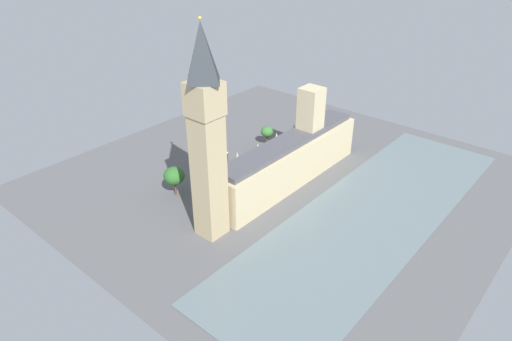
{
  "coord_description": "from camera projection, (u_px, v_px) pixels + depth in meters",
  "views": [
    {
      "loc": [
        -74.2,
        99.97,
        73.03
      ],
      "look_at": [
        1.0,
        11.85,
        7.86
      ],
      "focal_mm": 31.95,
      "sensor_mm": 36.0,
      "label": 1
    }
  ],
  "objects": [
    {
      "name": "ground_plane",
      "position": [
        283.0,
        179.0,
        144.06
      ],
      "size": [
        129.01,
        129.01,
        0.0
      ],
      "primitive_type": "plane",
      "color": "#565659"
    },
    {
      "name": "river_thames",
      "position": [
        370.0,
        215.0,
        126.6
      ],
      "size": [
        32.77,
        116.11,
        0.25
      ],
      "primitive_type": "cube",
      "color": "slate",
      "rests_on": "ground"
    },
    {
      "name": "parliament_building",
      "position": [
        291.0,
        158.0,
        139.84
      ],
      "size": [
        10.74,
        59.01,
        27.78
      ],
      "color": "#CCBA8E",
      "rests_on": "ground"
    },
    {
      "name": "clock_tower",
      "position": [
        207.0,
        134.0,
        106.24
      ],
      "size": [
        7.44,
        7.44,
        54.96
      ],
      "color": "tan",
      "rests_on": "ground"
    },
    {
      "name": "car_black_by_river_gate",
      "position": [
        292.0,
        145.0,
        163.36
      ],
      "size": [
        2.13,
        4.35,
        1.74
      ],
      "rotation": [
        0.0,
        0.0,
        0.05
      ],
      "color": "black",
      "rests_on": "ground"
    },
    {
      "name": "double_decker_bus_under_trees",
      "position": [
        271.0,
        150.0,
        155.82
      ],
      "size": [
        2.95,
        10.58,
        4.75
      ],
      "rotation": [
        0.0,
        0.0,
        3.18
      ],
      "color": "red",
      "rests_on": "ground"
    },
    {
      "name": "car_silver_far_end",
      "position": [
        221.0,
        181.0,
        141.21
      ],
      "size": [
        2.0,
        4.24,
        1.74
      ],
      "rotation": [
        0.0,
        0.0,
        3.19
      ],
      "color": "#B7B7BC",
      "rests_on": "ground"
    },
    {
      "name": "car_dark_green_trailing",
      "position": [
        213.0,
        193.0,
        135.29
      ],
      "size": [
        1.81,
        4.52,
        1.74
      ],
      "rotation": [
        0.0,
        0.0,
        3.14
      ],
      "color": "#19472D",
      "rests_on": "ground"
    },
    {
      "name": "pedestrian_opposite_hall",
      "position": [
        291.0,
        161.0,
        153.1
      ],
      "size": [
        0.64,
        0.64,
        1.54
      ],
      "rotation": [
        0.0,
        0.0,
        5.5
      ],
      "color": "maroon",
      "rests_on": "ground"
    },
    {
      "name": "plane_tree_corner",
      "position": [
        174.0,
        176.0,
        132.82
      ],
      "size": [
        6.2,
        6.2,
        9.21
      ],
      "color": "brown",
      "rests_on": "ground"
    },
    {
      "name": "plane_tree_midblock",
      "position": [
        267.0,
        132.0,
        162.52
      ],
      "size": [
        4.46,
        4.46,
        7.34
      ],
      "color": "brown",
      "rests_on": "ground"
    },
    {
      "name": "street_lamp_kerbside",
      "position": [
        194.0,
        174.0,
        138.5
      ],
      "size": [
        0.56,
        0.56,
        5.8
      ],
      "color": "black",
      "rests_on": "ground"
    },
    {
      "name": "street_lamp_near_tower",
      "position": [
        228.0,
        157.0,
        147.8
      ],
      "size": [
        0.56,
        0.56,
        6.22
      ],
      "color": "black",
      "rests_on": "ground"
    }
  ]
}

